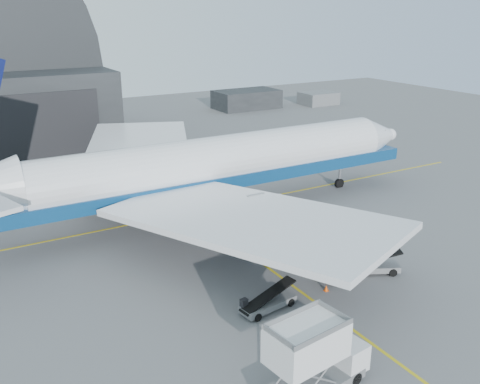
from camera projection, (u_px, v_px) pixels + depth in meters
ground at (300, 291)px, 42.40m from camera, size 200.00×200.00×0.00m
taxi_lines at (224, 235)px, 52.75m from camera, size 80.00×42.12×0.02m
distant_bldg_a at (247, 108)px, 119.27m from camera, size 14.00×8.00×4.00m
distant_bldg_b at (318, 104)px, 124.07m from camera, size 8.00×6.00×2.80m
airliner at (202, 167)px, 56.09m from camera, size 55.85×54.16×19.60m
catering_truck at (313, 358)px, 30.52m from camera, size 7.08×3.37×4.69m
pushback_tug at (340, 267)px, 44.81m from camera, size 4.24×2.99×1.79m
belt_loader_a at (267, 303)px, 39.65m from camera, size 4.91×2.26×1.83m
belt_loader_b at (369, 266)px, 45.22m from camera, size 5.20×3.73×2.01m
traffic_cone at (326, 288)px, 42.36m from camera, size 0.35×0.35×0.50m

